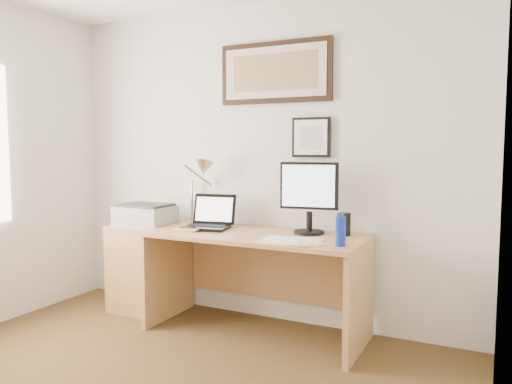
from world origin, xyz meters
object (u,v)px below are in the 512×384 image
Objects in this scene: printer at (145,215)px; laptop at (209,221)px; side_cabinet at (144,268)px; lcd_monitor at (309,194)px; book at (182,227)px; water_bottle at (341,232)px; desk at (260,263)px.

laptop is at bearing 0.60° from printer.
side_cabinet is 1.40× the size of lcd_monitor.
book is 0.70× the size of laptop.
printer reaches higher than book.
printer is (-0.43, 0.09, 0.06)m from book.
side_cabinet is at bearing 162.55° from printer.
water_bottle is 0.81m from desk.
laptop is (-1.12, 0.22, -0.04)m from water_bottle.
laptop is 0.73× the size of lcd_monitor.
water_bottle is 0.49× the size of laptop.
laptop is at bearing -171.60° from lcd_monitor.
side_cabinet is 0.45m from printer.
printer is (-1.73, 0.21, -0.02)m from water_bottle.
desk is at bearing 12.71° from book.
book is 0.17× the size of desk.
side_cabinet is 0.79m from laptop.
lcd_monitor is at bearing 11.74° from desk.
lcd_monitor reaches higher than laptop.
book is 0.21m from laptop.
side_cabinet is at bearing -175.62° from lcd_monitor.
side_cabinet is 2.74× the size of book.
book is 0.61× the size of printer.
book is 0.44m from printer.
book reaches higher than desk.
side_cabinet is at bearing 179.51° from laptop.
book is at bearing -167.65° from lcd_monitor.
laptop reaches higher than water_bottle.
printer is (-0.61, -0.01, 0.01)m from laptop.
laptop is at bearing -174.47° from desk.
printer reaches higher than desk.
desk is 3.08× the size of lcd_monitor.
water_bottle is 1.14m from laptop.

